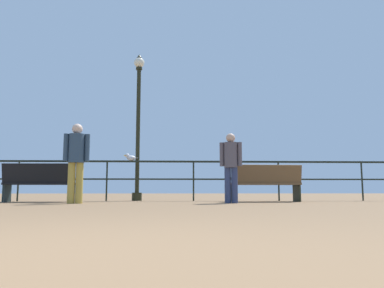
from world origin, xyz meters
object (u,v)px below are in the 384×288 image
lamppost_center (138,119)px  seagull_on_rail (131,157)px  person_by_bench (231,163)px  person_at_railing (76,157)px  bench_near_left (38,181)px  bench_near_right (266,182)px

lamppost_center → seagull_on_rail: bearing=-119.3°
person_by_bench → person_at_railing: bearing=-178.9°
person_by_bench → seagull_on_rail: person_by_bench is taller
person_at_railing → bench_near_left: bearing=139.4°
bench_near_left → person_at_railing: (1.15, -0.99, 0.49)m
lamppost_center → person_at_railing: bearing=-118.5°
bench_near_left → person_at_railing: 1.59m
bench_near_right → lamppost_center: size_ratio=0.42×
bench_near_right → seagull_on_rail: seagull_on_rail is taller
bench_near_left → person_by_bench: person_by_bench is taller
bench_near_left → seagull_on_rail: bearing=20.9°
bench_near_left → lamppost_center: (2.27, 1.09, 1.74)m
bench_near_left → lamppost_center: 3.06m
bench_near_right → seagull_on_rail: bearing=166.8°
person_at_railing → seagull_on_rail: 2.04m
bench_near_left → bench_near_right: 5.57m
lamppost_center → person_by_bench: (2.30, -2.01, -1.36)m
lamppost_center → person_at_railing: size_ratio=2.37×
person_by_bench → bench_near_left: bearing=168.6°
bench_near_right → person_at_railing: person_at_railing is taller
bench_near_right → seagull_on_rail: 3.61m
bench_near_left → bench_near_right: bench_near_left is taller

